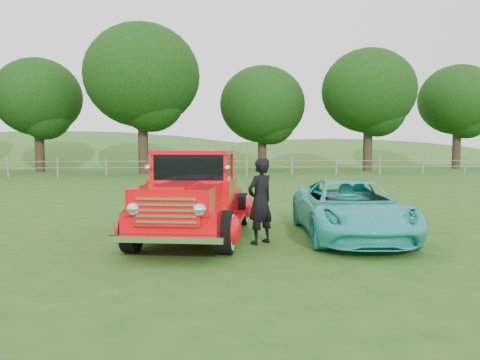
{
  "coord_description": "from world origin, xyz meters",
  "views": [
    {
      "loc": [
        -0.24,
        -8.37,
        1.84
      ],
      "look_at": [
        0.64,
        1.2,
        1.16
      ],
      "focal_mm": 35.0,
      "sensor_mm": 36.0,
      "label": 1
    }
  ],
  "objects": [
    {
      "name": "tree_near_west",
      "position": [
        -4.0,
        25.0,
        6.8
      ],
      "size": [
        8.0,
        8.0,
        10.42
      ],
      "color": "black",
      "rests_on": "ground"
    },
    {
      "name": "distant_hills",
      "position": [
        -4.08,
        59.46,
        -4.55
      ],
      "size": [
        116.0,
        60.0,
        18.0
      ],
      "color": "#305A21",
      "rests_on": "ground"
    },
    {
      "name": "ground",
      "position": [
        0.0,
        0.0,
        0.0
      ],
      "size": [
        140.0,
        140.0,
        0.0
      ],
      "primitive_type": "plane",
      "color": "#204D14",
      "rests_on": "ground"
    },
    {
      "name": "fence_line",
      "position": [
        0.0,
        22.0,
        0.6
      ],
      "size": [
        48.0,
        0.12,
        1.2
      ],
      "color": "slate",
      "rests_on": "ground"
    },
    {
      "name": "red_pickup",
      "position": [
        -0.29,
        1.19,
        0.8
      ],
      "size": [
        2.88,
        5.22,
        1.78
      ],
      "rotation": [
        0.0,
        0.0,
        -0.18
      ],
      "color": "black",
      "rests_on": "ground"
    },
    {
      "name": "tree_mid_west",
      "position": [
        -12.0,
        28.0,
        5.55
      ],
      "size": [
        6.4,
        6.4,
        8.46
      ],
      "color": "black",
      "rests_on": "ground"
    },
    {
      "name": "tree_far_east",
      "position": [
        22.0,
        30.0,
        5.86
      ],
      "size": [
        6.6,
        6.6,
        8.86
      ],
      "color": "black",
      "rests_on": "ground"
    },
    {
      "name": "tree_mid_east",
      "position": [
        13.0,
        27.0,
        6.17
      ],
      "size": [
        7.2,
        7.2,
        9.44
      ],
      "color": "black",
      "rests_on": "ground"
    },
    {
      "name": "man",
      "position": [
        0.95,
        0.38,
        0.82
      ],
      "size": [
        0.71,
        0.67,
        1.64
      ],
      "primitive_type": "imported",
      "rotation": [
        0.0,
        0.0,
        3.79
      ],
      "color": "black",
      "rests_on": "ground"
    },
    {
      "name": "tree_near_east",
      "position": [
        5.0,
        29.0,
        5.25
      ],
      "size": [
        6.8,
        6.8,
        8.33
      ],
      "color": "black",
      "rests_on": "ground"
    },
    {
      "name": "teal_sedan",
      "position": [
        2.87,
        0.87,
        0.58
      ],
      "size": [
        2.3,
        4.36,
        1.17
      ],
      "primitive_type": "imported",
      "rotation": [
        0.0,
        0.0,
        -0.09
      ],
      "color": "#2DB7B1",
      "rests_on": "ground"
    }
  ]
}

